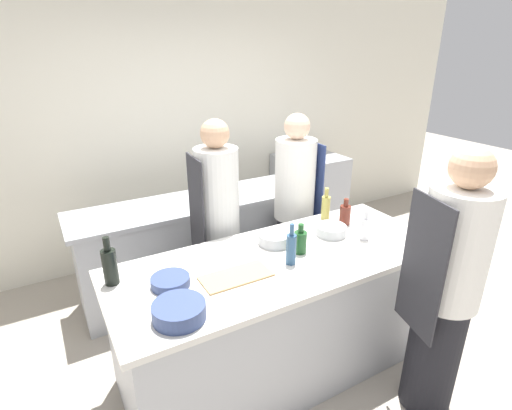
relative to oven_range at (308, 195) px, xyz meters
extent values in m
plane|color=#A89E8E|center=(-1.53, -1.74, -0.49)|extent=(16.00, 16.00, 0.00)
cube|color=silver|center=(-1.53, 0.39, 0.91)|extent=(8.00, 0.06, 2.80)
cube|color=#A8AAAF|center=(-1.53, -1.74, -0.06)|extent=(2.18, 0.87, 0.86)
cube|color=silver|center=(-1.53, -1.74, 0.39)|extent=(2.27, 0.90, 0.04)
cube|color=#A8AAAF|center=(-1.59, -0.49, -0.06)|extent=(2.23, 0.58, 0.86)
cube|color=#A8AAAF|center=(-1.59, -0.49, 0.39)|extent=(2.33, 0.60, 0.04)
cube|color=#A8AAAF|center=(0.00, 0.00, 0.00)|extent=(0.72, 0.68, 0.98)
cube|color=black|center=(0.00, -0.33, -0.22)|extent=(0.57, 0.01, 0.34)
cube|color=black|center=(0.00, -0.33, 0.45)|extent=(0.61, 0.01, 0.06)
cylinder|color=black|center=(-0.87, -2.49, -0.09)|extent=(0.32, 0.32, 0.80)
cylinder|color=white|center=(-0.87, -2.49, 0.66)|extent=(0.37, 0.37, 0.71)
cube|color=#2D2D33|center=(-1.05, -2.44, 0.56)|extent=(0.10, 0.34, 0.83)
sphere|color=tan|center=(-0.87, -2.49, 1.13)|extent=(0.23, 0.23, 0.23)
cylinder|color=black|center=(-0.91, -0.99, -0.10)|extent=(0.30, 0.30, 0.78)
cylinder|color=white|center=(-0.91, -0.99, 0.64)|extent=(0.35, 0.35, 0.70)
cube|color=navy|center=(-0.73, -0.99, 0.54)|extent=(0.02, 0.33, 0.81)
sphere|color=beige|center=(-0.91, -0.99, 1.09)|extent=(0.22, 0.22, 0.22)
cylinder|color=black|center=(-1.67, -1.04, -0.09)|extent=(0.28, 0.28, 0.79)
cylinder|color=silver|center=(-1.67, -1.04, 0.66)|extent=(0.33, 0.33, 0.71)
cube|color=#2D2D33|center=(-1.84, -1.03, 0.56)|extent=(0.02, 0.32, 0.83)
sphere|color=tan|center=(-1.67, -1.04, 1.12)|extent=(0.21, 0.21, 0.21)
cylinder|color=#5B2319|center=(-0.82, -1.54, 0.49)|extent=(0.08, 0.08, 0.15)
cylinder|color=#5B2319|center=(-0.82, -1.54, 0.59)|extent=(0.04, 0.04, 0.06)
cylinder|color=#19471E|center=(-1.38, -1.74, 0.49)|extent=(0.09, 0.09, 0.15)
cylinder|color=#19471E|center=(-1.38, -1.74, 0.59)|extent=(0.04, 0.04, 0.06)
cylinder|color=#B2A84C|center=(-0.89, -1.38, 0.51)|extent=(0.07, 0.07, 0.19)
cylinder|color=#B2A84C|center=(-0.89, -1.38, 0.64)|extent=(0.03, 0.03, 0.07)
cylinder|color=#2D5175|center=(-1.52, -1.83, 0.51)|extent=(0.06, 0.06, 0.20)
cylinder|color=#2D5175|center=(-1.52, -1.83, 0.65)|extent=(0.03, 0.03, 0.08)
cylinder|color=silver|center=(-0.87, -1.80, 0.49)|extent=(0.07, 0.07, 0.16)
cylinder|color=silver|center=(-0.87, -1.80, 0.60)|extent=(0.03, 0.03, 0.06)
cylinder|color=black|center=(-2.56, -1.50, 0.52)|extent=(0.08, 0.08, 0.22)
cylinder|color=black|center=(-2.56, -1.50, 0.67)|extent=(0.04, 0.04, 0.08)
cylinder|color=navy|center=(-2.33, -2.01, 0.46)|extent=(0.28, 0.28, 0.09)
cylinder|color=#B7BABC|center=(-1.46, -1.55, 0.45)|extent=(0.23, 0.23, 0.08)
cylinder|color=navy|center=(-2.27, -1.70, 0.44)|extent=(0.23, 0.23, 0.06)
cylinder|color=#B7BABC|center=(-1.03, -1.63, 0.45)|extent=(0.22, 0.22, 0.07)
cube|color=tan|center=(-1.90, -1.80, 0.42)|extent=(0.43, 0.21, 0.01)
camera|label=1|loc=(-2.81, -3.66, 1.72)|focal=28.00mm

